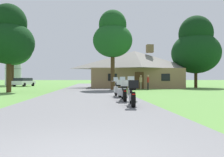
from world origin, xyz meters
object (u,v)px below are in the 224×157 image
at_px(bystander_tan_shirt_near_lodge, 141,82).
at_px(tree_right_of_lodge, 196,47).
at_px(tree_left_near, 9,37).
at_px(metal_silo_distant, 13,67).
at_px(motorcycle_green_second_in_row, 124,91).
at_px(tree_left_far, 13,44).
at_px(bystander_red_shirt_beside_signpost, 148,81).
at_px(motorcycle_yellow_nearest_to_camera, 132,93).
at_px(parked_white_suv_far_left, 24,82).
at_px(motorcycle_black_farthest_in_row, 119,88).
at_px(tree_by_lodge_front, 113,36).

distance_m(bystander_tan_shirt_near_lodge, tree_right_of_lodge, 11.51).
bearing_deg(tree_right_of_lodge, bystander_tan_shirt_near_lodge, -148.71).
distance_m(tree_left_near, metal_silo_distant, 28.58).
xyz_separation_m(motorcycle_green_second_in_row, tree_left_far, (-15.70, 30.18, 6.73)).
distance_m(bystander_red_shirt_beside_signpost, tree_right_of_lodge, 11.05).
bearing_deg(motorcycle_yellow_nearest_to_camera, bystander_tan_shirt_near_lodge, 82.70).
bearing_deg(parked_white_suv_far_left, tree_right_of_lodge, -3.50).
distance_m(motorcycle_green_second_in_row, motorcycle_black_farthest_in_row, 2.84).
height_order(tree_right_of_lodge, tree_by_lodge_front, tree_right_of_lodge).
xyz_separation_m(motorcycle_green_second_in_row, bystander_tan_shirt_near_lodge, (3.83, 14.13, 0.32)).
distance_m(tree_left_near, tree_right_of_lodge, 24.21).
bearing_deg(tree_left_far, motorcycle_black_farthest_in_row, -60.10).
bearing_deg(bystander_red_shirt_beside_signpost, motorcycle_black_farthest_in_row, 167.31).
bearing_deg(bystander_tan_shirt_near_lodge, parked_white_suv_far_left, -98.75).
distance_m(bystander_tan_shirt_near_lodge, bystander_red_shirt_beside_signpost, 0.81).
relative_size(motorcycle_yellow_nearest_to_camera, tree_left_far, 0.18).
xyz_separation_m(motorcycle_yellow_nearest_to_camera, tree_left_far, (-15.75, 32.56, 6.72)).
distance_m(motorcycle_green_second_in_row, bystander_tan_shirt_near_lodge, 14.65).
bearing_deg(motorcycle_yellow_nearest_to_camera, tree_left_far, 121.42).
distance_m(motorcycle_green_second_in_row, parked_white_suv_far_left, 30.31).
xyz_separation_m(tree_left_far, metal_silo_distant, (-2.12, 6.88, -3.62)).
distance_m(tree_by_lodge_front, parked_white_suv_far_left, 20.27).
bearing_deg(tree_right_of_lodge, metal_silo_distant, 150.27).
height_order(motorcycle_black_farthest_in_row, tree_by_lodge_front, tree_by_lodge_front).
bearing_deg(tree_left_near, tree_left_far, 107.31).
distance_m(tree_left_far, metal_silo_distant, 8.06).
bearing_deg(tree_left_far, motorcycle_green_second_in_row, -62.51).
xyz_separation_m(motorcycle_green_second_in_row, tree_by_lodge_front, (0.50, 13.18, 5.32)).
bearing_deg(metal_silo_distant, motorcycle_green_second_in_row, -64.32).
xyz_separation_m(tree_left_near, tree_right_of_lodge, (22.14, 9.78, 0.61)).
xyz_separation_m(bystander_tan_shirt_near_lodge, metal_silo_distant, (-21.65, 22.92, 2.79)).
distance_m(motorcycle_black_farthest_in_row, bystander_tan_shirt_near_lodge, 11.92).
bearing_deg(motorcycle_yellow_nearest_to_camera, parked_white_suv_far_left, 119.28).
xyz_separation_m(bystander_red_shirt_beside_signpost, tree_left_near, (-13.95, -4.07, 4.14)).
bearing_deg(bystander_red_shirt_beside_signpost, motorcycle_green_second_in_row, 171.51).
distance_m(bystander_red_shirt_beside_signpost, tree_left_far, 26.81).
bearing_deg(bystander_red_shirt_beside_signpost, tree_left_far, 61.10).
relative_size(motorcycle_black_farthest_in_row, tree_left_near, 0.26).
relative_size(bystander_tan_shirt_near_lodge, parked_white_suv_far_left, 0.34).
xyz_separation_m(motorcycle_green_second_in_row, motorcycle_black_farthest_in_row, (0.02, 2.84, 0.00)).
bearing_deg(metal_silo_distant, motorcycle_yellow_nearest_to_camera, -65.63).
relative_size(motorcycle_yellow_nearest_to_camera, bystander_tan_shirt_near_lodge, 1.25).
distance_m(motorcycle_yellow_nearest_to_camera, motorcycle_black_farthest_in_row, 5.23).
bearing_deg(parked_white_suv_far_left, metal_silo_distant, 129.82).
bearing_deg(tree_left_near, tree_right_of_lodge, 23.83).
bearing_deg(motorcycle_black_farthest_in_row, tree_right_of_lodge, 47.91).
xyz_separation_m(motorcycle_green_second_in_row, tree_left_near, (-9.35, 9.80, 4.48)).
bearing_deg(metal_silo_distant, tree_right_of_lodge, -29.73).
xyz_separation_m(bystander_red_shirt_beside_signpost, tree_by_lodge_front, (-4.10, -0.69, 4.98)).
bearing_deg(bystander_tan_shirt_near_lodge, motorcycle_yellow_nearest_to_camera, 16.53).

